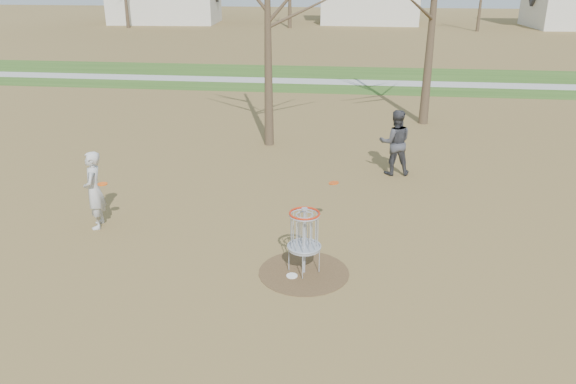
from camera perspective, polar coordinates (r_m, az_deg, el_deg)
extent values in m
plane|color=brown|center=(11.24, 1.62, -8.17)|extent=(160.00, 160.00, 0.00)
cube|color=#2D5119|center=(31.21, 5.36, 11.39)|extent=(160.00, 8.00, 0.01)
cube|color=#9E9E99|center=(30.23, 5.30, 11.07)|extent=(160.00, 1.50, 0.01)
cylinder|color=#47331E|center=(11.23, 1.62, -8.15)|extent=(1.80, 1.80, 0.01)
imported|color=#BABABA|center=(13.50, -19.10, 0.17)|extent=(0.58, 0.75, 1.82)
imported|color=#3A3A40|center=(16.45, 10.83, 4.97)|extent=(0.99, 0.81, 1.90)
cylinder|color=white|center=(11.08, 0.40, -8.51)|extent=(0.22, 0.22, 0.02)
cylinder|color=#DC460B|center=(12.26, 4.66, 0.93)|extent=(0.22, 0.22, 0.05)
cylinder|color=#EE520C|center=(13.12, -18.33, 0.78)|extent=(0.22, 0.22, 0.02)
cylinder|color=#9EA3AD|center=(10.91, 1.66, -5.11)|extent=(0.05, 0.05, 1.35)
cylinder|color=#9EA3AD|center=(10.97, 1.65, -5.69)|extent=(0.64, 0.64, 0.04)
torus|color=#9EA3AD|center=(10.67, 1.69, -2.35)|extent=(0.60, 0.60, 0.04)
torus|color=red|center=(10.65, 1.69, -2.18)|extent=(0.60, 0.60, 0.04)
cone|color=#382B1E|center=(18.51, -2.06, 16.04)|extent=(0.32, 0.32, 7.50)
cone|color=#382B1E|center=(21.89, 14.55, 17.61)|extent=(0.36, 0.36, 8.50)
cube|color=silver|center=(65.25, -12.30, 17.85)|extent=(11.46, 7.75, 3.20)
cube|color=silver|center=(63.83, 8.38, 18.02)|extent=(10.24, 7.34, 3.20)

